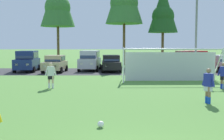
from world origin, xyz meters
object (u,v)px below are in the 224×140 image
object	(u,v)px
player_defender_far	(208,86)
parked_car_slot_center_right	(146,64)
player_midfield_center	(51,75)
soccer_goal	(171,64)
parked_car_slot_far_right	(195,60)
parked_car_slot_far_left	(27,61)
parked_car_slot_right	(187,61)
soccer_ball	(101,124)
parked_car_slot_left	(55,64)
street_lamp	(198,31)
parked_car_slot_center	(111,63)
parked_car_slot_center_left	(90,60)
player_striker_near	(223,76)
parked_car_slot_end	(223,63)

from	to	relation	value
player_defender_far	parked_car_slot_center_right	world-z (taller)	parked_car_slot_center_right
player_midfield_center	player_defender_far	xyz separation A→B (m)	(8.30, -4.85, 0.00)
soccer_goal	parked_car_slot_far_right	distance (m)	10.35
soccer_goal	player_midfield_center	distance (m)	9.18
parked_car_slot_far_left	parked_car_slot_far_right	size ratio (longest dim) A/B	1.02
parked_car_slot_right	soccer_goal	bearing A→B (deg)	-112.61
soccer_goal	soccer_ball	bearing A→B (deg)	-111.44
parked_car_slot_left	street_lamp	distance (m)	14.23
parked_car_slot_center	parked_car_slot_center_left	bearing A→B (deg)	147.19
parked_car_slot_far_left	street_lamp	bearing A→B (deg)	-17.37
parked_car_slot_left	parked_car_slot_right	bearing A→B (deg)	1.97
soccer_ball	parked_car_slot_right	distance (m)	22.16
soccer_ball	parked_car_slot_far_left	size ratio (longest dim) A/B	0.05
player_striker_near	parked_car_slot_left	world-z (taller)	parked_car_slot_left
parked_car_slot_far_left	parked_car_slot_far_right	xyz separation A→B (m)	(17.89, 0.86, 0.00)
parked_car_slot_end	parked_car_slot_left	bearing A→B (deg)	-179.13
player_midfield_center	soccer_ball	bearing A→B (deg)	-68.75
soccer_goal	parked_car_slot_far_right	world-z (taller)	soccer_goal
soccer_goal	parked_car_slot_center	distance (m)	9.25
parked_car_slot_right	parked_car_slot_far_right	world-z (taller)	same
parked_car_slot_left	parked_car_slot_center_right	distance (m)	9.28
soccer_goal	player_striker_near	world-z (taller)	soccer_goal
parked_car_slot_center_left	street_lamp	world-z (taller)	street_lamp
parked_car_slot_center_right	parked_car_slot_right	world-z (taller)	parked_car_slot_right
parked_car_slot_left	parked_car_slot_end	distance (m)	17.26
player_midfield_center	player_defender_far	world-z (taller)	same
soccer_goal	parked_car_slot_far_left	distance (m)	15.75
parked_car_slot_center_left	parked_car_slot_end	xyz separation A→B (m)	(13.84, -1.77, -0.24)
parked_car_slot_left	parked_car_slot_end	world-z (taller)	same
street_lamp	soccer_goal	bearing A→B (deg)	-132.25
player_midfield_center	parked_car_slot_center_left	xyz separation A→B (m)	(1.54, 13.29, 0.29)
soccer_goal	parked_car_slot_right	world-z (taller)	soccer_goal
parked_car_slot_left	parked_car_slot_center	size ratio (longest dim) A/B	1.00
player_striker_near	parked_car_slot_right	world-z (taller)	parked_car_slot_right
parked_car_slot_center	parked_car_slot_right	xyz separation A→B (m)	(7.85, -0.09, 0.24)
parked_car_slot_center	parked_car_slot_end	xyz separation A→B (m)	(11.55, -0.29, 0.00)
soccer_ball	parked_car_slot_far_right	xyz separation A→B (m)	(9.51, 21.85, 1.00)
player_defender_far	parked_car_slot_right	bearing A→B (deg)	78.46
parked_car_slot_far_left	parked_car_slot_right	distance (m)	16.64
parked_car_slot_center_left	parked_car_slot_right	xyz separation A→B (m)	(10.14, -1.57, 0.00)
parked_car_slot_center_left	parked_car_slot_end	size ratio (longest dim) A/B	1.11
soccer_goal	parked_car_slot_far_left	xyz separation A→B (m)	(-13.31, 8.42, -0.18)
player_striker_near	parked_car_slot_center_left	size ratio (longest dim) A/B	0.35
parked_car_slot_far_right	soccer_goal	bearing A→B (deg)	-116.26
player_defender_far	parked_car_slot_left	size ratio (longest dim) A/B	0.38
player_striker_near	parked_car_slot_right	xyz separation A→B (m)	(0.92, 12.07, 0.29)
parked_car_slot_left	parked_car_slot_end	size ratio (longest dim) A/B	1.00
parked_car_slot_center_left	player_striker_near	bearing A→B (deg)	-55.93
soccer_ball	parked_car_slot_center_right	size ratio (longest dim) A/B	0.05
player_defender_far	street_lamp	world-z (taller)	street_lamp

